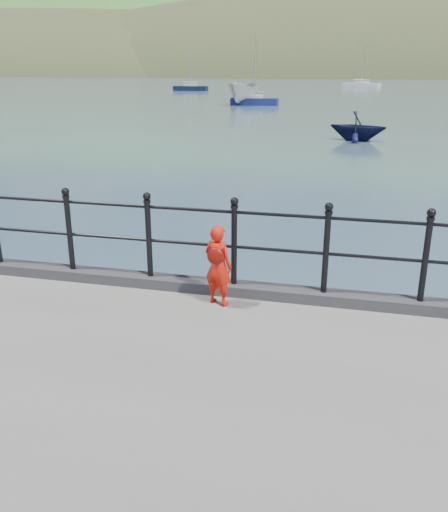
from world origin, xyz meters
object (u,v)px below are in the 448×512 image
(child, at_px, (218,265))
(launch_navy, at_px, (358,126))
(launch_white, at_px, (243,93))
(railing, at_px, (190,233))
(sailboat_port, at_px, (254,102))
(sailboat_left, at_px, (191,88))
(sailboat_deep, at_px, (361,85))

(child, height_order, launch_navy, child)
(child, distance_m, launch_white, 50.92)
(child, bearing_deg, railing, -18.53)
(launch_navy, relative_size, sailboat_port, 0.43)
(child, distance_m, launch_navy, 24.58)
(launch_white, height_order, sailboat_left, sailboat_left)
(sailboat_deep, bearing_deg, sailboat_left, -121.08)
(railing, xyz_separation_m, child, (0.47, -0.37, -0.28))
(railing, relative_size, sailboat_deep, 1.87)
(child, height_order, sailboat_port, sailboat_port)
(sailboat_deep, distance_m, sailboat_left, 32.28)
(sailboat_port, bearing_deg, launch_navy, -65.28)
(railing, bearing_deg, sailboat_deep, 88.77)
(railing, xyz_separation_m, sailboat_deep, (2.09, 97.22, -1.48))
(launch_navy, xyz_separation_m, sailboat_left, (-25.84, 53.75, -0.45))
(launch_navy, distance_m, sailboat_deep, 73.07)
(railing, relative_size, launch_white, 3.07)
(child, relative_size, sailboat_left, 0.14)
(launch_navy, xyz_separation_m, sailboat_deep, (0.01, 73.07, -0.44))
(railing, relative_size, launch_navy, 6.07)
(launch_white, bearing_deg, child, -70.95)
(launch_navy, bearing_deg, sailboat_port, 34.96)
(sailboat_left, bearing_deg, launch_navy, -63.02)
(launch_navy, bearing_deg, railing, -172.36)
(launch_white, distance_m, sailboat_deep, 49.07)
(railing, distance_m, sailboat_left, 81.45)
(child, relative_size, launch_navy, 0.36)
(child, height_order, sailboat_left, sailboat_left)
(sailboat_port, bearing_deg, railing, -78.13)
(sailboat_left, relative_size, sailboat_port, 1.09)
(sailboat_deep, bearing_deg, launch_white, -81.55)
(railing, bearing_deg, child, -38.21)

